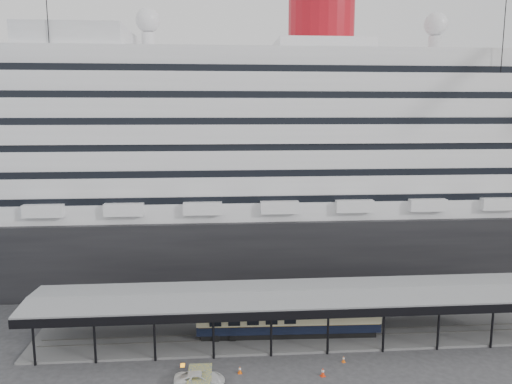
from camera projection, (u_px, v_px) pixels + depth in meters
ground at (301, 359)px, 49.69m from camera, size 200.00×200.00×0.00m
cruise_ship at (269, 150)px, 78.21m from camera, size 130.00×30.00×43.90m
platform_canopy at (293, 316)px, 54.23m from camera, size 56.00×9.18×5.30m
port_truck at (200, 379)px, 44.79m from camera, size 4.58×2.17×1.26m
pullman_carriage at (288, 316)px, 54.18m from camera, size 19.89×3.19×19.46m
traffic_cone_left at (240, 370)px, 46.98m from camera, size 0.40×0.40×0.74m
traffic_cone_mid at (323, 372)px, 46.47m from camera, size 0.55×0.55×0.84m
traffic_cone_right at (344, 359)px, 49.07m from camera, size 0.44×0.44×0.65m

